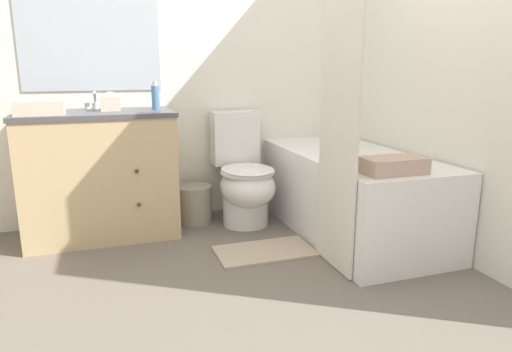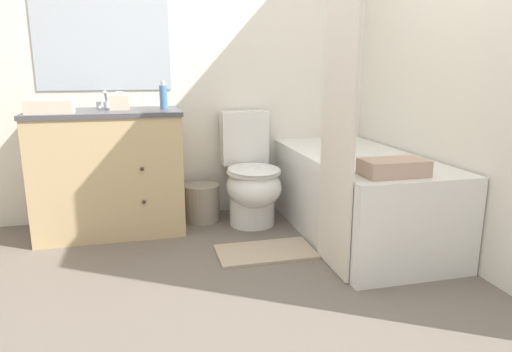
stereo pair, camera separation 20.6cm
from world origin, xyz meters
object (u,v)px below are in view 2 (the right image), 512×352
at_px(hand_towel_folded, 50,107).
at_px(bath_towel_folded, 394,168).
at_px(bathtub, 357,195).
at_px(sink_faucet, 107,103).
at_px(wastebasket, 202,203).
at_px(vanity_cabinet, 110,171).
at_px(bath_mat, 266,252).
at_px(toilet, 251,179).
at_px(tissue_box, 119,102).
at_px(soap_dispenser, 163,97).

relative_size(hand_towel_folded, bath_towel_folded, 0.80).
relative_size(bathtub, hand_towel_folded, 5.46).
distance_m(sink_faucet, bathtub, 1.85).
bearing_deg(bathtub, wastebasket, 150.62).
xyz_separation_m(vanity_cabinet, bath_mat, (0.93, -0.66, -0.42)).
xyz_separation_m(toilet, tissue_box, (-0.88, 0.10, 0.56)).
bearing_deg(bath_towel_folded, soap_dispenser, 136.39).
relative_size(tissue_box, bath_mat, 0.21).
bearing_deg(bath_mat, bath_towel_folded, -36.15).
height_order(bathtub, bath_mat, bathtub).
xyz_separation_m(bathtub, wastebasket, (-0.98, 0.55, -0.14)).
distance_m(bathtub, wastebasket, 1.14).
bearing_deg(vanity_cabinet, soap_dispenser, -0.73).
height_order(toilet, soap_dispenser, soap_dispenser).
xyz_separation_m(toilet, bath_towel_folded, (0.54, -1.00, 0.27)).
height_order(bathtub, hand_towel_folded, hand_towel_folded).
xyz_separation_m(soap_dispenser, hand_towel_folded, (-0.70, -0.15, -0.04)).
distance_m(vanity_cabinet, soap_dispenser, 0.63).
height_order(tissue_box, hand_towel_folded, tissue_box).
height_order(toilet, bath_mat, toilet).
relative_size(sink_faucet, soap_dispenser, 0.75).
distance_m(vanity_cabinet, wastebasket, 0.70).
height_order(wastebasket, bath_towel_folded, bath_towel_folded).
xyz_separation_m(vanity_cabinet, toilet, (0.98, -0.08, -0.10)).
bearing_deg(tissue_box, bath_towel_folded, -37.77).
xyz_separation_m(bathtub, bath_mat, (-0.68, -0.16, -0.27)).
relative_size(tissue_box, bath_towel_folded, 0.36).
distance_m(soap_dispenser, hand_towel_folded, 0.71).
distance_m(bathtub, bath_towel_folded, 0.68).
bearing_deg(hand_towel_folded, bath_mat, -21.91).
bearing_deg(wastebasket, soap_dispenser, -164.96).
height_order(wastebasket, soap_dispenser, soap_dispenser).
height_order(toilet, bathtub, toilet).
height_order(wastebasket, hand_towel_folded, hand_towel_folded).
bearing_deg(wastebasket, hand_towel_folded, -167.04).
bearing_deg(hand_towel_folded, wastebasket, 12.96).
bearing_deg(bathtub, tissue_box, 161.43).
height_order(toilet, bath_towel_folded, toilet).
bearing_deg(toilet, vanity_cabinet, 175.18).
bearing_deg(bathtub, sink_faucet, 157.13).
relative_size(bathtub, tissue_box, 12.08).
bearing_deg(sink_faucet, vanity_cabinet, -90.00).
relative_size(toilet, tissue_box, 6.40).
distance_m(tissue_box, bath_mat, 1.39).
height_order(toilet, wastebasket, toilet).
bearing_deg(hand_towel_folded, bathtub, -9.90).
distance_m(toilet, bathtub, 0.76).
height_order(vanity_cabinet, hand_towel_folded, hand_towel_folded).
height_order(toilet, tissue_box, tissue_box).
relative_size(soap_dispenser, bath_mat, 0.32).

